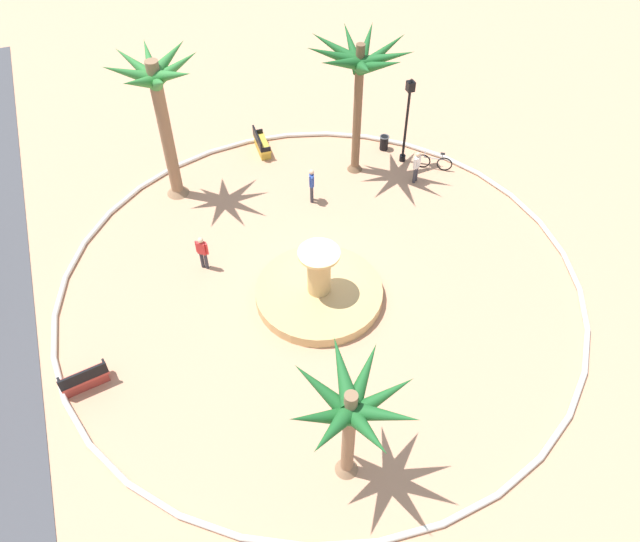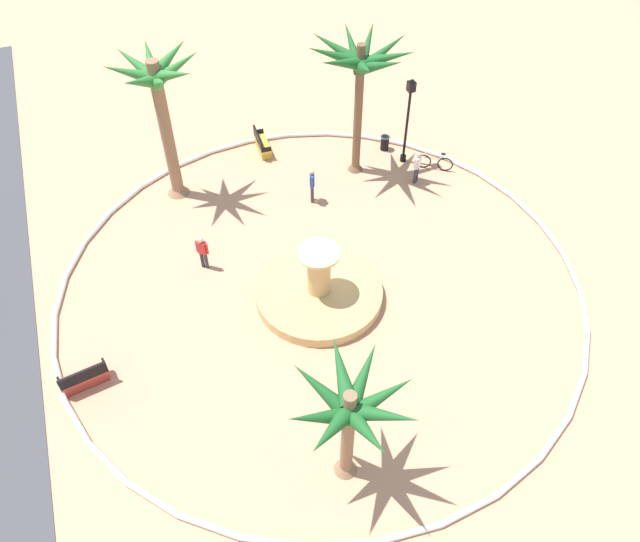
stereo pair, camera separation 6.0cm
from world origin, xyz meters
The scene contains 14 objects.
ground_plane centered at (0.00, 0.00, 0.00)m, with size 80.00×80.00×0.00m, color tan.
plaza_curb centered at (0.00, 0.00, 0.10)m, with size 20.04×20.04×0.20m, color silver.
fountain centered at (-0.55, 0.26, 0.33)m, with size 4.80×4.80×2.42m.
palm_tree_near_fountain centered at (6.20, -4.03, 5.21)m, with size 4.30×4.41×6.41m.
palm_tree_by_curb centered at (-7.34, 1.89, 3.42)m, with size 4.00×3.79×4.42m.
palm_tree_mid_plaza centered at (7.42, 3.95, 4.92)m, with size 3.74×3.82×6.64m.
bench_east centered at (-1.48, 8.97, 0.35)m, with size 0.75×1.66×1.00m.
bench_west centered at (9.04, -0.43, 0.35)m, with size 1.62×0.58×1.00m.
lamppost centered at (6.02, -6.38, 2.51)m, with size 0.32×0.32×4.28m.
trash_bin centered at (7.16, -5.94, 0.39)m, with size 0.46×0.46×0.73m.
bicycle_red_frame centered at (4.96, -7.44, 0.38)m, with size 1.02×1.45×0.94m.
person_cyclist_helmet centered at (4.43, -6.24, 0.90)m, with size 0.37×0.44×1.61m.
person_cyclist_photo centered at (2.52, 3.93, 0.89)m, with size 0.37×0.43×1.59m.
person_pedestrian_stroll centered at (4.81, -1.41, 0.95)m, with size 0.51×0.29×1.70m.
Camera 2 is at (-15.54, 5.81, 18.49)m, focal length 36.14 mm.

